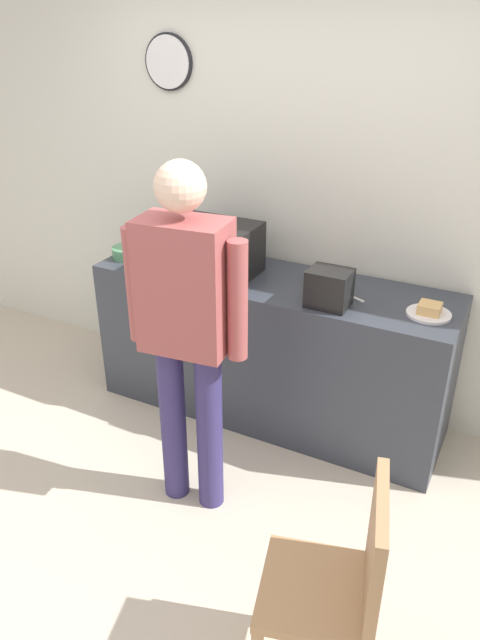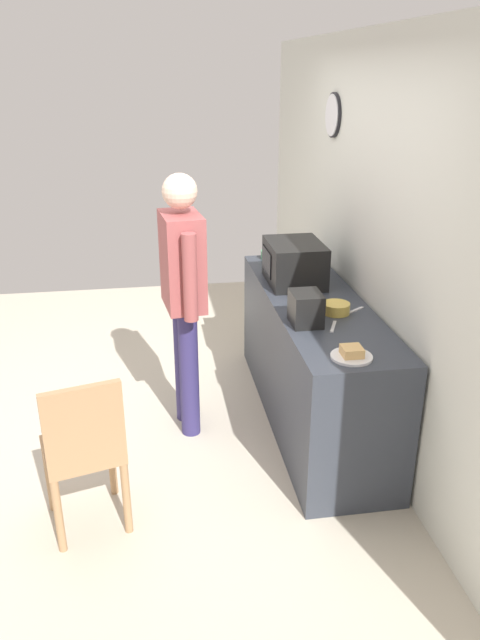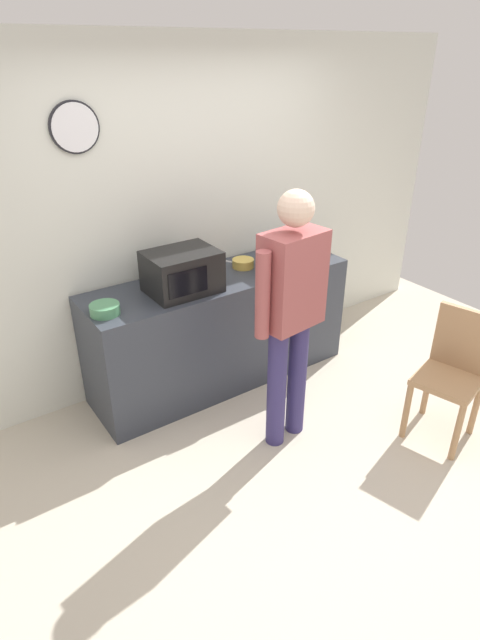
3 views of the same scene
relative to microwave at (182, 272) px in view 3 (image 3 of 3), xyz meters
The scene contains 12 objects.
ground_plane 1.60m from the microwave, 75.29° to the right, with size 6.00×6.00×0.00m, color beige.
back_wall 0.59m from the microwave, 56.07° to the left, with size 5.40×0.13×2.60m.
kitchen_counter 0.71m from the microwave, 10.64° to the left, with size 2.14×0.62×0.92m, color #333842.
microwave is the anchor object (origin of this frame).
sandwich_plate 1.26m from the microwave, ahead, with size 0.23×0.23×0.07m.
salad_bowl 0.64m from the microwave, 11.45° to the left, with size 0.17×0.17×0.07m, color gold.
cereal_bowl 0.62m from the microwave, behind, with size 0.20×0.20×0.07m, color #4C8E60.
toaster 0.77m from the microwave, ahead, with size 0.22×0.18×0.20m, color black.
fork_utensil 0.67m from the microwave, 22.75° to the left, with size 0.17×0.02×0.01m, color silver.
spoon_utensil 0.85m from the microwave, ahead, with size 0.17×0.02×0.01m, color silver.
person_standing 0.88m from the microwave, 68.34° to the right, with size 0.59×0.28×1.77m.
wooden_chair 2.01m from the microwave, 47.57° to the right, with size 0.49×0.49×0.94m.
Camera 3 is at (-1.91, -1.89, 2.49)m, focal length 29.02 mm.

